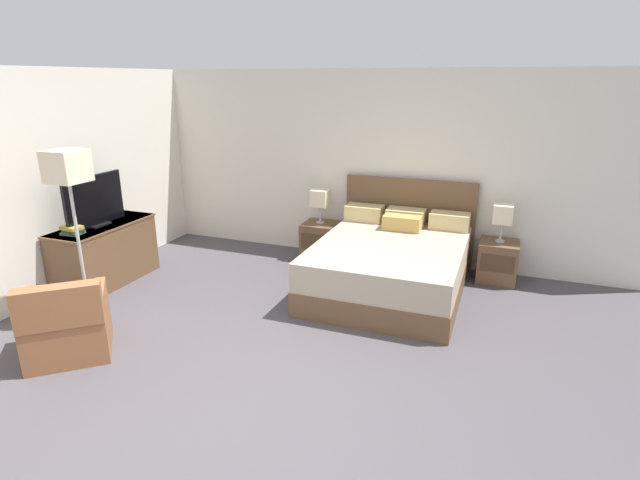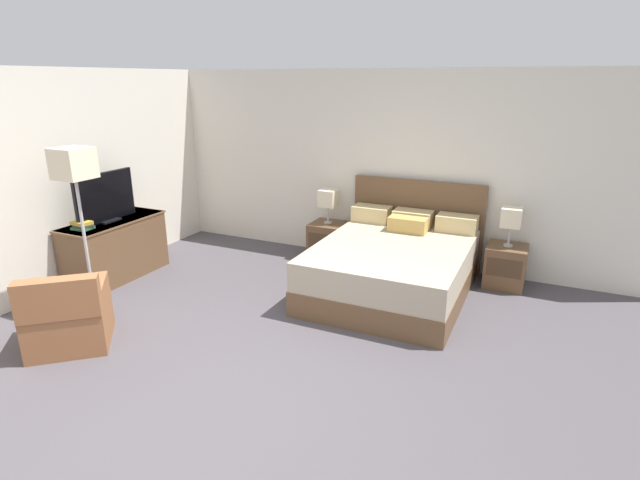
% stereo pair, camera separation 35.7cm
% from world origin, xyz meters
% --- Properties ---
extents(ground_plane, '(11.32, 11.32, 0.00)m').
position_xyz_m(ground_plane, '(0.00, 0.00, 0.00)').
color(ground_plane, '#4C474C').
extents(wall_back, '(7.09, 0.06, 2.51)m').
position_xyz_m(wall_back, '(0.00, 3.80, 1.26)').
color(wall_back, silver).
rests_on(wall_back, ground).
extents(wall_left, '(0.06, 5.57, 2.51)m').
position_xyz_m(wall_left, '(-2.98, 1.59, 1.26)').
color(wall_left, silver).
rests_on(wall_left, ground).
extents(bed, '(1.71, 2.09, 1.16)m').
position_xyz_m(bed, '(0.64, 2.75, 0.33)').
color(bed, brown).
rests_on(bed, ground).
extents(nightstand_left, '(0.46, 0.45, 0.50)m').
position_xyz_m(nightstand_left, '(-0.53, 3.49, 0.25)').
color(nightstand_left, brown).
rests_on(nightstand_left, ground).
extents(nightstand_right, '(0.46, 0.45, 0.50)m').
position_xyz_m(nightstand_right, '(1.80, 3.49, 0.25)').
color(nightstand_right, brown).
rests_on(nightstand_right, ground).
extents(table_lamp_left, '(0.22, 0.22, 0.46)m').
position_xyz_m(table_lamp_left, '(-0.53, 3.49, 0.85)').
color(table_lamp_left, '#B7B7BC').
rests_on(table_lamp_left, nightstand_left).
extents(table_lamp_right, '(0.22, 0.22, 0.46)m').
position_xyz_m(table_lamp_right, '(1.80, 3.49, 0.85)').
color(table_lamp_right, '#B7B7BC').
rests_on(table_lamp_right, nightstand_right).
extents(dresser, '(0.55, 1.30, 0.74)m').
position_xyz_m(dresser, '(-2.65, 1.74, 0.38)').
color(dresser, brown).
rests_on(dresser, ground).
extents(tv, '(0.18, 0.86, 0.60)m').
position_xyz_m(tv, '(-2.65, 1.69, 1.03)').
color(tv, black).
rests_on(tv, dresser).
extents(book_red_cover, '(0.22, 0.18, 0.03)m').
position_xyz_m(book_red_cover, '(-2.65, 1.32, 0.76)').
color(book_red_cover, '#2D7042').
rests_on(book_red_cover, dresser).
extents(book_blue_cover, '(0.21, 0.18, 0.03)m').
position_xyz_m(book_blue_cover, '(-2.64, 1.32, 0.78)').
color(book_blue_cover, '#383333').
rests_on(book_blue_cover, book_red_cover).
extents(book_small_top, '(0.23, 0.17, 0.04)m').
position_xyz_m(book_small_top, '(-2.66, 1.32, 0.82)').
color(book_small_top, gold).
rests_on(book_small_top, book_blue_cover).
extents(armchair_by_window, '(0.97, 0.97, 0.76)m').
position_xyz_m(armchair_by_window, '(-1.73, 0.28, 0.28)').
color(armchair_by_window, '#935B38').
rests_on(armchair_by_window, ground).
extents(floor_lamp, '(0.33, 0.33, 1.75)m').
position_xyz_m(floor_lamp, '(-2.12, 0.90, 1.48)').
color(floor_lamp, '#B7B7BC').
rests_on(floor_lamp, ground).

